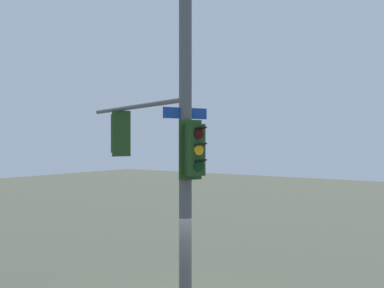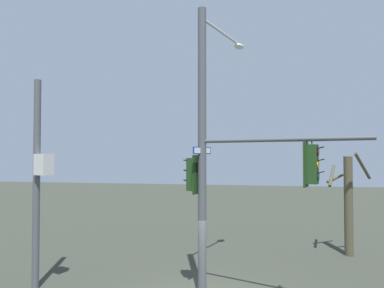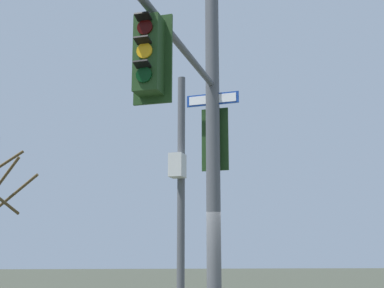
# 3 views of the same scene
# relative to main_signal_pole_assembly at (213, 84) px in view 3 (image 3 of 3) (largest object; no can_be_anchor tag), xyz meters

# --- Properties ---
(main_signal_pole_assembly) EXTENTS (5.46, 5.21, 9.59)m
(main_signal_pole_assembly) POSITION_rel_main_signal_pole_assembly_xyz_m (0.00, 0.00, 0.00)
(main_signal_pole_assembly) COLOR #4C4F54
(main_signal_pole_assembly) RESTS_ON ground
(secondary_pole_assembly) EXTENTS (0.81, 0.59, 7.30)m
(secondary_pole_assembly) POSITION_rel_main_signal_pole_assembly_xyz_m (6.28, 0.31, -1.09)
(secondary_pole_assembly) COLOR #4C4F54
(secondary_pole_assembly) RESTS_ON ground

